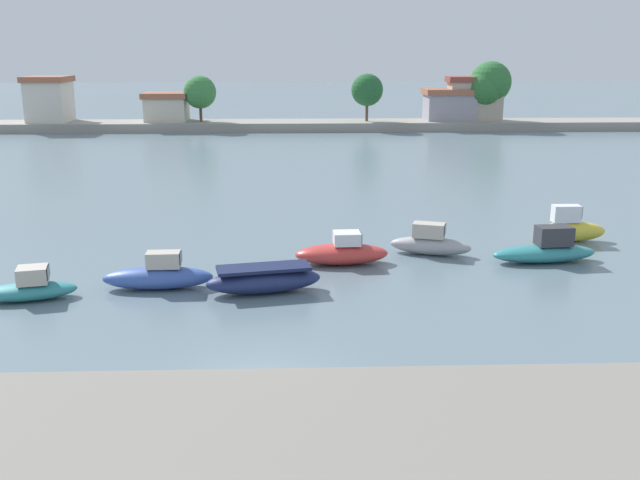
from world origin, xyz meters
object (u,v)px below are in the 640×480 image
object	(u,v)px
moored_boat_0	(29,288)
moored_boat_2	(264,280)
moored_boat_3	(342,252)
moored_boat_4	(430,243)
moored_boat_6	(570,228)
moored_boat_5	(546,250)
mooring_buoy_0	(575,215)
moored_boat_1	(159,276)

from	to	relation	value
moored_boat_0	moored_boat_2	size ratio (longest dim) A/B	0.80
moored_boat_3	moored_boat_4	distance (m)	4.70
moored_boat_2	moored_boat_6	world-z (taller)	moored_boat_6
moored_boat_0	moored_boat_2	world-z (taller)	moored_boat_0
moored_boat_2	moored_boat_5	bearing A→B (deg)	5.35
moored_boat_3	mooring_buoy_0	world-z (taller)	moored_boat_3
moored_boat_3	moored_boat_6	size ratio (longest dim) A/B	1.22
moored_boat_1	moored_boat_3	world-z (taller)	moored_boat_1
moored_boat_4	mooring_buoy_0	distance (m)	12.96
moored_boat_2	moored_boat_4	distance (m)	9.70
moored_boat_0	mooring_buoy_0	bearing A→B (deg)	13.36
moored_boat_1	moored_boat_2	bearing A→B (deg)	-10.44
moored_boat_0	moored_boat_3	size ratio (longest dim) A/B	0.90
moored_boat_2	moored_boat_6	distance (m)	17.67
moored_boat_6	moored_boat_3	bearing A→B (deg)	-163.74
moored_boat_1	moored_boat_0	bearing A→B (deg)	-168.18
moored_boat_5	moored_boat_0	bearing A→B (deg)	-174.30
moored_boat_6	moored_boat_2	bearing A→B (deg)	-154.54
moored_boat_1	moored_boat_4	xyz separation A→B (m)	(12.57, 4.73, 0.04)
moored_boat_5	moored_boat_1	bearing A→B (deg)	-175.03
moored_boat_2	moored_boat_3	distance (m)	5.36
moored_boat_0	moored_boat_1	world-z (taller)	moored_boat_1
moored_boat_2	mooring_buoy_0	world-z (taller)	moored_boat_2
moored_boat_4	moored_boat_6	xyz separation A→B (m)	(7.89, 2.21, 0.12)
moored_boat_3	moored_boat_4	bearing A→B (deg)	14.99
moored_boat_3	mooring_buoy_0	distance (m)	17.47
moored_boat_2	moored_boat_4	bearing A→B (deg)	22.77
moored_boat_4	moored_boat_2	bearing A→B (deg)	-128.24
moored_boat_0	moored_boat_3	distance (m)	13.89
moored_boat_4	moored_boat_0	bearing A→B (deg)	-143.43
moored_boat_3	moored_boat_1	bearing A→B (deg)	-160.27
moored_boat_4	moored_boat_5	xyz separation A→B (m)	(5.33, -1.45, -0.02)
moored_boat_2	moored_boat_6	xyz separation A→B (m)	(15.94, 7.62, 0.16)
moored_boat_1	moored_boat_5	xyz separation A→B (m)	(17.90, 3.28, 0.02)
moored_boat_3	mooring_buoy_0	xyz separation A→B (m)	(14.87, 9.16, -0.42)
moored_boat_2	mooring_buoy_0	bearing A→B (deg)	24.37
moored_boat_0	moored_boat_4	size ratio (longest dim) A/B	0.97
moored_boat_3	moored_boat_6	bearing A→B (deg)	13.79
moored_boat_4	mooring_buoy_0	xyz separation A→B (m)	(10.39, 7.74, -0.46)
moored_boat_2	moored_boat_0	bearing A→B (deg)	172.17
moored_boat_4	moored_boat_5	size ratio (longest dim) A/B	0.80
moored_boat_0	moored_boat_1	size ratio (longest dim) A/B	0.86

